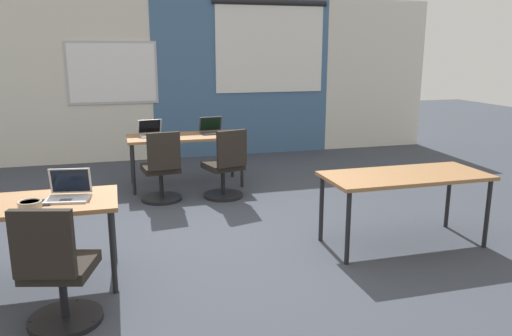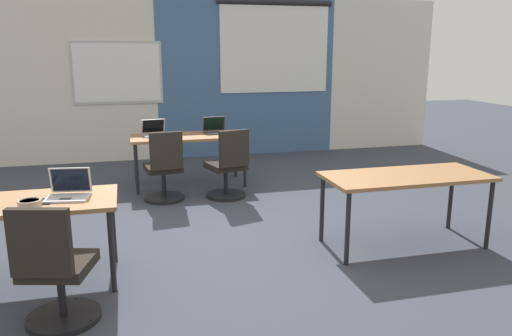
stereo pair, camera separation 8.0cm
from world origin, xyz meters
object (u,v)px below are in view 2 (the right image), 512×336
at_px(desk_far_center, 189,140).
at_px(desk_near_left, 13,209).
at_px(laptop_far_left, 155,132).
at_px(chair_near_left_inner, 55,276).
at_px(laptop_far_right, 216,130).
at_px(desk_near_right, 406,181).
at_px(chair_far_right, 228,170).
at_px(mouse_near_left_inner, 36,200).
at_px(laptop_near_left_inner, 68,192).
at_px(chair_far_left, 164,172).
at_px(mouse_far_left, 173,134).
at_px(snack_bowl, 30,203).

bearing_deg(desk_far_center, desk_near_left, -122.01).
bearing_deg(laptop_far_left, desk_near_left, -121.59).
height_order(desk_far_center, chair_near_left_inner, chair_near_left_inner).
relative_size(laptop_far_right, chair_near_left_inner, 0.38).
distance_m(desk_near_right, chair_far_right, 2.45).
bearing_deg(desk_near_right, mouse_near_left_inner, -178.93).
relative_size(laptop_far_right, chair_far_right, 0.38).
xyz_separation_m(chair_far_right, laptop_near_left_inner, (-1.73, -2.01, 0.39)).
bearing_deg(chair_far_left, desk_near_left, 50.56).
relative_size(chair_far_right, mouse_far_left, 8.05).
bearing_deg(laptop_far_right, desk_near_left, -130.92).
distance_m(desk_near_left, mouse_far_left, 3.24).
xyz_separation_m(chair_far_left, snack_bowl, (-1.18, -2.28, 0.38)).
bearing_deg(chair_far_left, mouse_near_left_inner, 55.05).
xyz_separation_m(desk_near_right, laptop_near_left_inner, (-3.08, 0.01, 0.11)).
height_order(desk_far_center, chair_far_left, chair_far_left).
height_order(laptop_far_left, laptop_near_left_inner, laptop_near_left_inner).
distance_m(laptop_far_left, mouse_far_left, 0.26).
bearing_deg(chair_far_right, laptop_near_left_inner, 33.82).
bearing_deg(mouse_far_left, chair_far_right, -53.67).
height_order(mouse_far_left, chair_far_left, chair_far_left).
xyz_separation_m(desk_near_left, desk_near_right, (3.50, 0.00, 0.00)).
height_order(desk_far_center, laptop_far_right, laptop_far_right).
height_order(desk_near_left, mouse_far_left, mouse_far_left).
bearing_deg(desk_near_right, laptop_near_left_inner, 179.74).
bearing_deg(mouse_near_left_inner, laptop_near_left_inner, 17.88).
distance_m(laptop_far_left, laptop_near_left_inner, 3.01).
height_order(chair_far_right, snack_bowl, chair_far_right).
distance_m(desk_near_left, snack_bowl, 0.27).
relative_size(desk_near_right, laptop_far_right, 4.55).
bearing_deg(laptop_near_left_inner, chair_near_left_inner, -84.60).
relative_size(desk_near_left, desk_near_right, 1.00).
bearing_deg(mouse_near_left_inner, snack_bowl, -102.08).
height_order(chair_near_left_inner, snack_bowl, chair_near_left_inner).
relative_size(desk_near_left, chair_far_right, 1.74).
relative_size(desk_near_left, laptop_far_left, 4.34).
height_order(chair_far_left, chair_near_left_inner, same).
xyz_separation_m(desk_far_center, snack_bowl, (-1.59, -2.99, 0.10)).
height_order(desk_near_right, mouse_far_left, mouse_far_left).
height_order(chair_far_right, laptop_far_left, laptop_far_left).
distance_m(chair_far_right, laptop_far_left, 1.29).
bearing_deg(chair_near_left_inner, chair_far_left, -93.77).
xyz_separation_m(desk_far_center, mouse_near_left_inner, (-1.56, -2.86, 0.08)).
xyz_separation_m(desk_near_right, snack_bowl, (-3.34, -0.19, 0.10)).
distance_m(chair_far_right, mouse_near_left_inner, 2.88).
distance_m(desk_near_right, chair_far_left, 3.02).
bearing_deg(chair_far_left, laptop_near_left_inner, 59.36).
xyz_separation_m(laptop_far_right, mouse_far_left, (-0.61, -0.05, -0.03)).
xyz_separation_m(laptop_far_right, chair_near_left_inner, (-1.78, -3.62, -0.39)).
height_order(laptop_near_left_inner, mouse_near_left_inner, laptop_near_left_inner).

